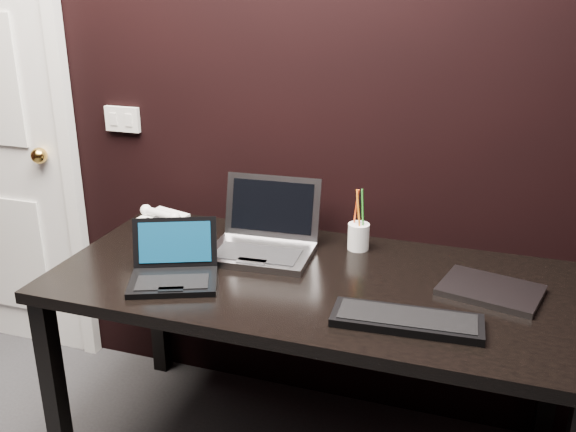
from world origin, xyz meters
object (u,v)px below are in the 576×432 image
(netbook, at_px, (174,270))
(ext_keyboard, at_px, (407,320))
(silver_laptop, at_px, (264,240))
(desk_phone, at_px, (162,221))
(desk, at_px, (313,298))
(mobile_phone, at_px, (150,237))
(closed_laptop, at_px, (491,290))
(pen_cup, at_px, (358,235))

(netbook, xyz_separation_m, ext_keyboard, (0.75, -0.04, -0.02))
(silver_laptop, xyz_separation_m, desk_phone, (-0.44, 0.07, -0.01))
(ext_keyboard, height_order, desk_phone, desk_phone)
(netbook, height_order, silver_laptop, silver_laptop)
(desk, distance_m, netbook, 0.46)
(silver_laptop, xyz_separation_m, ext_keyboard, (0.56, -0.34, -0.03))
(desk, relative_size, mobile_phone, 16.16)
(netbook, xyz_separation_m, mobile_phone, (-0.21, 0.21, 0.00))
(ext_keyboard, bearing_deg, mobile_phone, 165.19)
(netbook, bearing_deg, closed_laptop, 13.34)
(closed_laptop, xyz_separation_m, mobile_phone, (-1.18, -0.02, 0.03))
(netbook, relative_size, desk_phone, 1.71)
(closed_laptop, height_order, mobile_phone, mobile_phone)
(silver_laptop, distance_m, ext_keyboard, 0.66)
(netbook, height_order, mobile_phone, netbook)
(desk_phone, xyz_separation_m, pen_cup, (0.76, 0.06, 0.02))
(pen_cup, bearing_deg, ext_keyboard, -62.57)
(desk, distance_m, mobile_phone, 0.64)
(silver_laptop, distance_m, mobile_phone, 0.41)
(ext_keyboard, xyz_separation_m, desk_phone, (-1.00, 0.42, 0.02))
(ext_keyboard, bearing_deg, pen_cup, 117.43)
(netbook, relative_size, pen_cup, 1.54)
(ext_keyboard, height_order, pen_cup, pen_cup)
(closed_laptop, height_order, pen_cup, pen_cup)
(ext_keyboard, relative_size, pen_cup, 1.90)
(netbook, height_order, desk_phone, netbook)
(desk, xyz_separation_m, ext_keyboard, (0.34, -0.21, 0.09))
(closed_laptop, height_order, desk_phone, desk_phone)
(silver_laptop, bearing_deg, closed_laptop, -5.15)
(ext_keyboard, bearing_deg, closed_laptop, 51.43)
(mobile_phone, distance_m, pen_cup, 0.75)
(netbook, distance_m, silver_laptop, 0.36)
(pen_cup, bearing_deg, netbook, -139.28)
(pen_cup, bearing_deg, closed_laptop, -23.86)
(pen_cup, bearing_deg, desk, -107.98)
(mobile_phone, bearing_deg, desk, -4.31)
(desk, xyz_separation_m, pen_cup, (0.09, 0.27, 0.13))
(silver_laptop, height_order, closed_laptop, silver_laptop)
(silver_laptop, height_order, ext_keyboard, silver_laptop)
(netbook, xyz_separation_m, silver_laptop, (0.20, 0.30, 0.01))
(ext_keyboard, distance_m, desk_phone, 1.09)
(netbook, height_order, closed_laptop, netbook)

